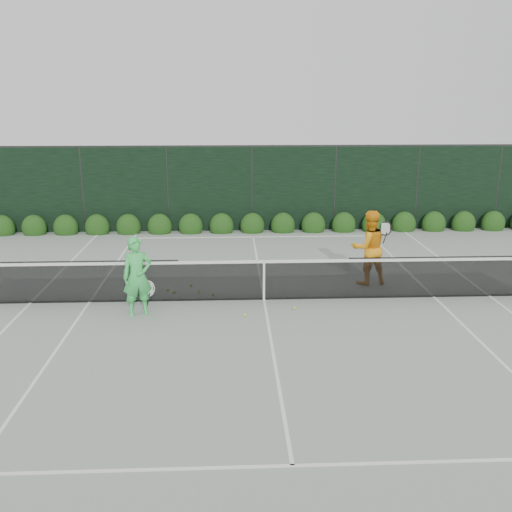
{
  "coord_description": "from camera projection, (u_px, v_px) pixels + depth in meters",
  "views": [
    {
      "loc": [
        -0.76,
        -12.8,
        4.61
      ],
      "look_at": [
        -0.18,
        0.3,
        1.0
      ],
      "focal_mm": 40.0,
      "sensor_mm": 36.0,
      "label": 1
    }
  ],
  "objects": [
    {
      "name": "player_woman",
      "position": [
        137.0,
        276.0,
        12.44
      ],
      "size": [
        0.74,
        0.6,
        1.76
      ],
      "rotation": [
        0.0,
        0.0,
        0.32
      ],
      "color": "#3ED45E",
      "rests_on": "ground"
    },
    {
      "name": "tennis_balls",
      "position": [
        210.0,
        296.0,
        13.73
      ],
      "size": [
        3.09,
        2.17,
        0.07
      ],
      "color": "#B7E332",
      "rests_on": "ground"
    },
    {
      "name": "player_man",
      "position": [
        369.0,
        248.0,
        14.52
      ],
      "size": [
        1.04,
        0.87,
        1.92
      ],
      "rotation": [
        0.0,
        0.0,
        3.31
      ],
      "color": "#FA9F15",
      "rests_on": "ground"
    },
    {
      "name": "hedge_row",
      "position": [
        252.0,
        226.0,
        20.41
      ],
      "size": [
        31.66,
        0.65,
        0.94
      ],
      "color": "#12370F",
      "rests_on": "ground"
    },
    {
      "name": "ground",
      "position": [
        264.0,
        300.0,
        13.59
      ],
      "size": [
        80.0,
        80.0,
        0.0
      ],
      "primitive_type": "plane",
      "color": "gray",
      "rests_on": "ground"
    },
    {
      "name": "court_lines",
      "position": [
        264.0,
        299.0,
        13.58
      ],
      "size": [
        11.03,
        23.83,
        0.01
      ],
      "color": "white",
      "rests_on": "ground"
    },
    {
      "name": "tennis_net",
      "position": [
        263.0,
        278.0,
        13.44
      ],
      "size": [
        12.9,
        0.1,
        1.07
      ],
      "color": "black",
      "rests_on": "ground"
    },
    {
      "name": "windscreen_fence",
      "position": [
        273.0,
        272.0,
        10.57
      ],
      "size": [
        32.0,
        21.07,
        3.06
      ],
      "color": "black",
      "rests_on": "ground"
    }
  ]
}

